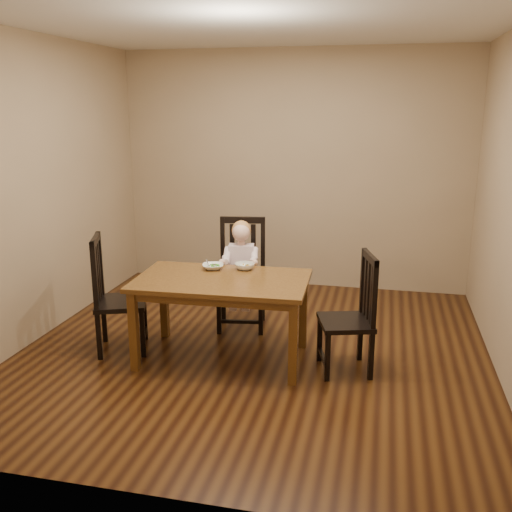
% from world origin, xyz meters
% --- Properties ---
extents(room, '(4.01, 4.01, 2.71)m').
position_xyz_m(room, '(0.00, 0.00, 1.35)').
color(room, '#47280F').
rests_on(room, ground).
extents(dining_table, '(1.44, 0.90, 0.71)m').
position_xyz_m(dining_table, '(-0.22, -0.20, 0.62)').
color(dining_table, '#4A2B11').
rests_on(dining_table, room).
extents(chair_child, '(0.52, 0.50, 1.05)m').
position_xyz_m(chair_child, '(-0.25, 0.56, 0.50)').
color(chair_child, black).
rests_on(chair_child, room).
extents(chair_left, '(0.55, 0.56, 1.02)m').
position_xyz_m(chair_left, '(-1.18, -0.24, 0.49)').
color(chair_left, black).
rests_on(chair_left, room).
extents(chair_right, '(0.50, 0.51, 0.97)m').
position_xyz_m(chair_right, '(0.84, -0.19, 0.46)').
color(chair_right, black).
rests_on(chair_right, room).
extents(toddler, '(0.37, 0.44, 0.54)m').
position_xyz_m(toddler, '(-0.24, 0.51, 0.64)').
color(toddler, white).
rests_on(toddler, chair_child).
extents(bowl_peas, '(0.23, 0.23, 0.04)m').
position_xyz_m(bowl_peas, '(-0.38, 0.04, 0.73)').
color(bowl_peas, white).
rests_on(bowl_peas, dining_table).
extents(bowl_veg, '(0.18, 0.18, 0.05)m').
position_xyz_m(bowl_veg, '(-0.11, 0.10, 0.73)').
color(bowl_veg, white).
rests_on(bowl_veg, dining_table).
extents(fork, '(0.07, 0.11, 0.05)m').
position_xyz_m(fork, '(-0.41, 0.02, 0.75)').
color(fork, silver).
rests_on(fork, bowl_peas).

